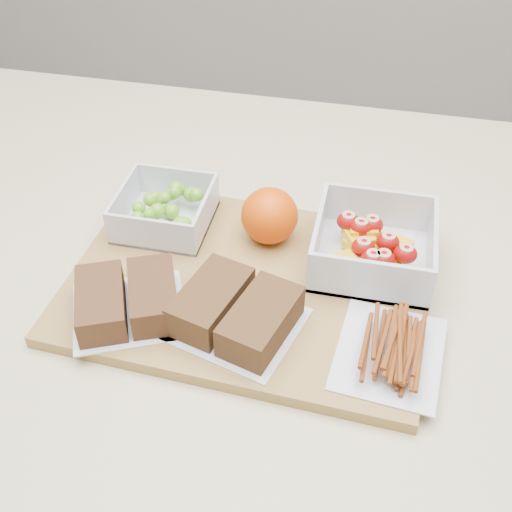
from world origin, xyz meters
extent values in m
cube|color=beige|center=(0.00, 0.00, 0.45)|extent=(1.20, 0.90, 0.90)
cube|color=olive|center=(0.00, -0.02, 0.91)|extent=(0.43, 0.32, 0.02)
cube|color=silver|center=(-0.13, 0.06, 0.92)|extent=(0.11, 0.11, 0.00)
cube|color=silver|center=(-0.13, 0.11, 0.94)|extent=(0.11, 0.00, 0.05)
cube|color=silver|center=(-0.13, 0.00, 0.94)|extent=(0.11, 0.00, 0.05)
cube|color=silver|center=(-0.08, 0.06, 0.94)|extent=(0.00, 0.11, 0.05)
cube|color=silver|center=(-0.19, 0.06, 0.94)|extent=(0.00, 0.11, 0.05)
sphere|color=#63A121|center=(-0.14, 0.05, 0.94)|extent=(0.02, 0.02, 0.02)
sphere|color=#63A121|center=(-0.17, 0.05, 0.94)|extent=(0.02, 0.02, 0.02)
sphere|color=#63A121|center=(-0.13, 0.09, 0.95)|extent=(0.02, 0.02, 0.02)
sphere|color=#63A121|center=(-0.13, 0.06, 0.93)|extent=(0.02, 0.02, 0.02)
sphere|color=#63A121|center=(-0.16, 0.07, 0.94)|extent=(0.02, 0.02, 0.02)
sphere|color=#63A121|center=(-0.14, 0.06, 0.94)|extent=(0.02, 0.02, 0.02)
sphere|color=#63A121|center=(-0.15, 0.07, 0.94)|extent=(0.02, 0.02, 0.02)
sphere|color=#63A121|center=(-0.10, 0.02, 0.95)|extent=(0.02, 0.02, 0.02)
sphere|color=#63A121|center=(-0.11, 0.09, 0.94)|extent=(0.02, 0.02, 0.02)
sphere|color=#63A121|center=(-0.13, 0.09, 0.95)|extent=(0.02, 0.02, 0.02)
sphere|color=#63A121|center=(-0.16, 0.03, 0.94)|extent=(0.02, 0.02, 0.02)
sphere|color=#63A121|center=(-0.10, 0.09, 0.95)|extent=(0.02, 0.02, 0.02)
sphere|color=#63A121|center=(-0.13, 0.02, 0.94)|extent=(0.02, 0.02, 0.02)
sphere|color=#63A121|center=(-0.14, 0.09, 0.94)|extent=(0.02, 0.02, 0.02)
sphere|color=#63A121|center=(-0.15, 0.07, 0.94)|extent=(0.02, 0.02, 0.02)
sphere|color=#63A121|center=(-0.13, 0.09, 0.95)|extent=(0.02, 0.02, 0.02)
sphere|color=#63A121|center=(-0.10, 0.02, 0.95)|extent=(0.02, 0.02, 0.02)
sphere|color=#63A121|center=(-0.10, 0.02, 0.93)|extent=(0.02, 0.02, 0.02)
sphere|color=#63A121|center=(-0.14, 0.08, 0.94)|extent=(0.02, 0.02, 0.02)
sphere|color=#63A121|center=(-0.15, 0.04, 0.94)|extent=(0.02, 0.02, 0.02)
cube|color=silver|center=(0.13, 0.04, 0.92)|extent=(0.14, 0.14, 0.01)
cube|color=silver|center=(0.13, 0.11, 0.95)|extent=(0.14, 0.01, 0.06)
cube|color=silver|center=(0.13, -0.03, 0.95)|extent=(0.14, 0.01, 0.06)
cube|color=silver|center=(0.20, 0.04, 0.95)|extent=(0.01, 0.13, 0.06)
cube|color=silver|center=(0.07, 0.04, 0.95)|extent=(0.01, 0.13, 0.06)
cube|color=#E1A70C|center=(0.14, 0.02, 0.93)|extent=(0.04, 0.05, 0.01)
cube|color=#E1A70C|center=(0.12, 0.06, 0.93)|extent=(0.05, 0.06, 0.01)
cube|color=#E1A70C|center=(0.14, 0.04, 0.93)|extent=(0.05, 0.05, 0.01)
cube|color=#E1A70C|center=(0.16, 0.06, 0.93)|extent=(0.05, 0.05, 0.01)
cube|color=#E1A70C|center=(0.11, 0.05, 0.94)|extent=(0.05, 0.05, 0.01)
cube|color=#E1A70C|center=(0.12, 0.06, 0.95)|extent=(0.04, 0.04, 0.01)
cube|color=#E1A70C|center=(0.11, 0.00, 0.94)|extent=(0.05, 0.05, 0.01)
cube|color=#E1A70C|center=(0.15, 0.01, 0.94)|extent=(0.04, 0.04, 0.01)
cube|color=#E1A70C|center=(0.12, 0.05, 0.93)|extent=(0.05, 0.04, 0.01)
ellipsoid|color=#991007|center=(0.15, 0.04, 0.95)|extent=(0.03, 0.02, 0.02)
ellipsoid|color=#991007|center=(0.15, 0.01, 0.95)|extent=(0.03, 0.02, 0.02)
ellipsoid|color=#991007|center=(0.10, 0.07, 0.95)|extent=(0.03, 0.02, 0.02)
ellipsoid|color=#991007|center=(0.17, 0.02, 0.95)|extent=(0.03, 0.02, 0.02)
ellipsoid|color=#991007|center=(0.12, 0.06, 0.95)|extent=(0.03, 0.02, 0.02)
ellipsoid|color=#991007|center=(0.13, 0.00, 0.95)|extent=(0.03, 0.02, 0.02)
ellipsoid|color=#991007|center=(0.12, 0.02, 0.95)|extent=(0.03, 0.02, 0.02)
ellipsoid|color=#991007|center=(0.13, 0.07, 0.95)|extent=(0.03, 0.02, 0.02)
sphere|color=#E04905|center=(0.00, 0.06, 0.95)|extent=(0.07, 0.07, 0.07)
cube|color=silver|center=(-0.12, -0.10, 0.92)|extent=(0.16, 0.15, 0.00)
cube|color=#4F301B|center=(-0.15, -0.11, 0.94)|extent=(0.09, 0.11, 0.04)
cube|color=#4F301B|center=(-0.10, -0.09, 0.94)|extent=(0.09, 0.11, 0.04)
cube|color=silver|center=(0.00, -0.10, 0.92)|extent=(0.16, 0.15, 0.00)
cube|color=#4F331B|center=(-0.03, -0.09, 0.94)|extent=(0.08, 0.11, 0.04)
cube|color=#4F331B|center=(0.03, -0.10, 0.94)|extent=(0.08, 0.11, 0.04)
cube|color=silver|center=(0.16, -0.10, 0.92)|extent=(0.12, 0.14, 0.00)
camera|label=1|loc=(0.12, -0.55, 1.44)|focal=45.00mm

